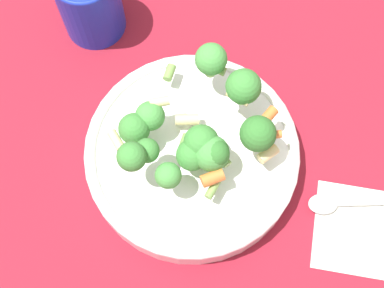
% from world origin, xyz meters
% --- Properties ---
extents(ground_plane, '(3.00, 3.00, 0.00)m').
position_xyz_m(ground_plane, '(0.00, 0.00, 0.00)').
color(ground_plane, maroon).
extents(bowl, '(0.26, 0.26, 0.05)m').
position_xyz_m(bowl, '(0.00, 0.00, 0.03)').
color(bowl, white).
rests_on(bowl, ground_plane).
extents(pasta_salad, '(0.18, 0.18, 0.08)m').
position_xyz_m(pasta_salad, '(-0.01, 0.00, 0.09)').
color(pasta_salad, '#8CB766').
rests_on(pasta_salad, bowl).
extents(cup, '(0.08, 0.08, 0.11)m').
position_xyz_m(cup, '(-0.11, -0.22, 0.05)').
color(cup, '#192DAD').
rests_on(cup, ground_plane).
extents(napkin, '(0.16, 0.19, 0.01)m').
position_xyz_m(napkin, '(-0.03, 0.25, 0.00)').
color(napkin, white).
rests_on(napkin, ground_plane).
extents(spoon, '(0.10, 0.15, 0.01)m').
position_xyz_m(spoon, '(-0.04, 0.20, 0.01)').
color(spoon, silver).
rests_on(spoon, napkin).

